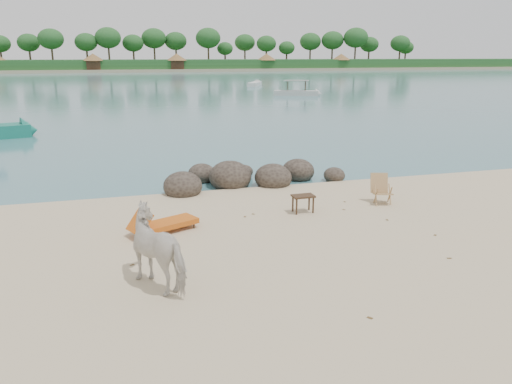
{
  "coord_description": "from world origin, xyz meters",
  "views": [
    {
      "loc": [
        -3.32,
        -9.38,
        4.25
      ],
      "look_at": [
        -0.1,
        2.0,
        1.0
      ],
      "focal_mm": 35.0,
      "sensor_mm": 36.0,
      "label": 1
    }
  ],
  "objects_px": {
    "cow": "(162,249)",
    "deck_chair": "(383,190)",
    "side_table": "(303,205)",
    "lounge_chair": "(167,221)",
    "boulders": "(243,178)"
  },
  "relations": [
    {
      "from": "cow",
      "to": "lounge_chair",
      "type": "height_order",
      "value": "cow"
    },
    {
      "from": "side_table",
      "to": "lounge_chair",
      "type": "relative_size",
      "value": 0.32
    },
    {
      "from": "side_table",
      "to": "deck_chair",
      "type": "xyz_separation_m",
      "value": [
        2.56,
        0.15,
        0.19
      ]
    },
    {
      "from": "cow",
      "to": "deck_chair",
      "type": "xyz_separation_m",
      "value": [
        6.73,
        3.63,
        -0.31
      ]
    },
    {
      "from": "lounge_chair",
      "to": "cow",
      "type": "bearing_deg",
      "value": -122.0
    },
    {
      "from": "side_table",
      "to": "lounge_chair",
      "type": "height_order",
      "value": "lounge_chair"
    },
    {
      "from": "lounge_chair",
      "to": "deck_chair",
      "type": "bearing_deg",
      "value": -18.57
    },
    {
      "from": "cow",
      "to": "boulders",
      "type": "bearing_deg",
      "value": -147.54
    },
    {
      "from": "side_table",
      "to": "deck_chair",
      "type": "relative_size",
      "value": 0.7
    },
    {
      "from": "cow",
      "to": "deck_chair",
      "type": "relative_size",
      "value": 2.03
    },
    {
      "from": "boulders",
      "to": "lounge_chair",
      "type": "height_order",
      "value": "boulders"
    },
    {
      "from": "boulders",
      "to": "cow",
      "type": "height_order",
      "value": "cow"
    },
    {
      "from": "lounge_chair",
      "to": "side_table",
      "type": "bearing_deg",
      "value": -16.75
    },
    {
      "from": "side_table",
      "to": "deck_chair",
      "type": "bearing_deg",
      "value": 2.44
    },
    {
      "from": "side_table",
      "to": "deck_chair",
      "type": "height_order",
      "value": "deck_chair"
    }
  ]
}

